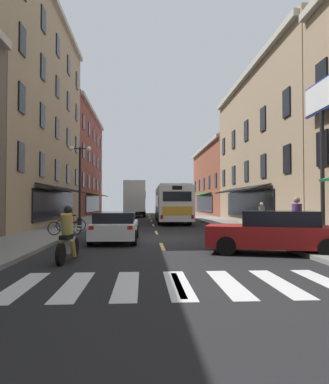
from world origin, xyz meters
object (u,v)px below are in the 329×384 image
at_px(billboard_sign, 322,118).
at_px(pedestrian_far, 297,220).
at_px(bicycle_near, 65,228).
at_px(sedan_far, 115,226).
at_px(street_lamp_twin, 80,182).
at_px(sedan_near, 138,209).
at_px(bicycle_mid, 71,225).
at_px(pedestrian_mid, 262,215).
at_px(transit_bus, 172,203).
at_px(box_truck, 135,199).
at_px(sedan_mid, 276,232).
at_px(motorcycle_rider, 68,238).

distance_m(billboard_sign, pedestrian_far, 5.30).
xyz_separation_m(bicycle_near, pedestrian_far, (9.56, -4.83, 0.58)).
bearing_deg(sedan_far, street_lamp_twin, 111.94).
relative_size(billboard_sign, sedan_far, 1.60).
distance_m(sedan_far, pedestrian_far, 7.59).
relative_size(sedan_near, bicycle_mid, 2.67).
bearing_deg(sedan_near, pedestrian_mid, -75.30).
height_order(transit_bus, street_lamp_twin, street_lamp_twin).
distance_m(box_truck, sedan_mid, 30.79).
distance_m(sedan_far, motorcycle_rider, 5.32).
distance_m(sedan_mid, motorcycle_rider, 6.85).
bearing_deg(bicycle_near, billboard_sign, -12.98).
bearing_deg(sedan_near, bicycle_mid, -96.03).
height_order(sedan_far, bicycle_near, sedan_far).
height_order(sedan_near, street_lamp_twin, street_lamp_twin).
relative_size(pedestrian_mid, pedestrian_far, 0.88).
bearing_deg(pedestrian_far, motorcycle_rider, -3.80).
distance_m(billboard_sign, street_lamp_twin, 14.44).
bearing_deg(bicycle_mid, bicycle_near, -85.65).
height_order(bicycle_mid, street_lamp_twin, street_lamp_twin).
height_order(sedan_near, bicycle_mid, sedan_near).
distance_m(motorcycle_rider, pedestrian_mid, 13.78).
xyz_separation_m(transit_bus, street_lamp_twin, (-6.50, -7.93, 1.37)).
distance_m(sedan_mid, street_lamp_twin, 14.15).
height_order(transit_bus, pedestrian_mid, transit_bus).
relative_size(box_truck, bicycle_near, 4.18).
xyz_separation_m(billboard_sign, sedan_near, (-8.61, 35.82, -4.75)).
bearing_deg(pedestrian_mid, motorcycle_rider, -54.07).
relative_size(sedan_far, pedestrian_far, 2.39).
relative_size(box_truck, motorcycle_rider, 3.43).
height_order(motorcycle_rider, bicycle_mid, motorcycle_rider).
relative_size(billboard_sign, motorcycle_rider, 3.37).
bearing_deg(pedestrian_mid, bicycle_mid, -98.11).
bearing_deg(street_lamp_twin, pedestrian_mid, -10.39).
xyz_separation_m(sedan_far, motorcycle_rider, (-1.00, -5.23, 0.03)).
height_order(sedan_far, pedestrian_mid, pedestrian_mid).
height_order(transit_bus, bicycle_near, transit_bus).
height_order(motorcycle_rider, pedestrian_mid, pedestrian_mid).
xyz_separation_m(bicycle_near, pedestrian_mid, (10.91, 3.17, 0.46)).
relative_size(motorcycle_rider, bicycle_near, 1.22).
relative_size(transit_bus, sedan_near, 2.48).
distance_m(billboard_sign, pedestrian_mid, 7.42).
relative_size(billboard_sign, bicycle_near, 4.10).
xyz_separation_m(bicycle_mid, street_lamp_twin, (-0.00, 2.72, 2.52)).
relative_size(pedestrian_far, street_lamp_twin, 0.35).
height_order(bicycle_near, bicycle_mid, same).
xyz_separation_m(motorcycle_rider, pedestrian_mid, (9.29, 10.17, 0.25)).
bearing_deg(pedestrian_mid, pedestrian_far, -21.26).
height_order(sedan_near, pedestrian_far, pedestrian_far).
height_order(pedestrian_mid, street_lamp_twin, street_lamp_twin).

